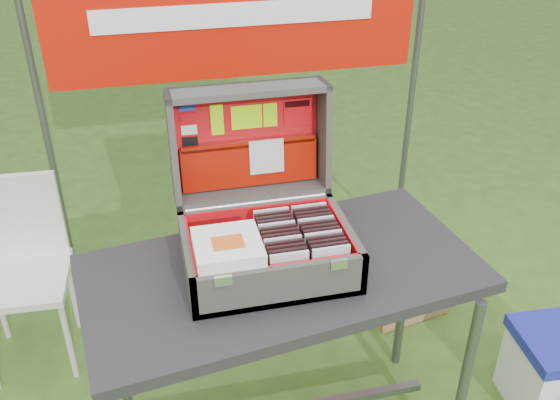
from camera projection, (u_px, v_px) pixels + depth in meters
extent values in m
cube|color=#252528|center=(282.00, 273.00, 1.98)|extent=(1.32, 0.79, 0.04)
cylinder|color=#59595B|center=(463.00, 388.00, 2.08)|extent=(0.04, 0.04, 0.74)
cylinder|color=#59595B|center=(117.00, 338.00, 2.28)|extent=(0.04, 0.04, 0.74)
cylinder|color=#59595B|center=(404.00, 294.00, 2.50)|extent=(0.04, 0.04, 0.74)
cube|color=#4F4D47|center=(268.00, 267.00, 1.95)|extent=(0.52, 0.37, 0.02)
cube|color=#4F4D47|center=(281.00, 287.00, 1.78)|extent=(0.52, 0.02, 0.14)
cube|color=#4F4D47|center=(257.00, 222.00, 2.07)|extent=(0.52, 0.02, 0.14)
cube|color=#4F4D47|center=(188.00, 263.00, 1.88)|extent=(0.02, 0.37, 0.14)
cube|color=#4F4D47|center=(345.00, 242.00, 1.97)|extent=(0.02, 0.37, 0.14)
cube|color=red|center=(268.00, 264.00, 1.95)|extent=(0.48, 0.33, 0.01)
cube|color=silver|center=(223.00, 281.00, 1.71)|extent=(0.05, 0.01, 0.03)
cube|color=silver|center=(339.00, 264.00, 1.77)|extent=(0.05, 0.01, 0.03)
cylinder|color=silver|center=(256.00, 203.00, 2.04)|extent=(0.47, 0.02, 0.02)
cube|color=#4F4D47|center=(247.00, 137.00, 2.08)|extent=(0.52, 0.06, 0.37)
cube|color=#4F4D47|center=(247.00, 90.00, 1.95)|extent=(0.52, 0.14, 0.03)
cube|color=#4F4D47|center=(252.00, 191.00, 2.10)|extent=(0.52, 0.14, 0.03)
cube|color=#4F4D47|center=(173.00, 150.00, 1.98)|extent=(0.02, 0.17, 0.38)
cube|color=#4F4D47|center=(323.00, 135.00, 2.07)|extent=(0.02, 0.17, 0.38)
cube|color=red|center=(247.00, 138.00, 2.07)|extent=(0.47, 0.04, 0.32)
cube|color=red|center=(280.00, 281.00, 1.78)|extent=(0.48, 0.01, 0.12)
cube|color=red|center=(258.00, 222.00, 2.05)|extent=(0.48, 0.01, 0.12)
cube|color=red|center=(192.00, 260.00, 1.87)|extent=(0.01, 0.33, 0.12)
cube|color=red|center=(341.00, 239.00, 1.96)|extent=(0.01, 0.33, 0.12)
cube|color=#931004|center=(250.00, 164.00, 2.09)|extent=(0.46, 0.05, 0.15)
cube|color=#931004|center=(249.00, 144.00, 2.05)|extent=(0.45, 0.02, 0.02)
cube|color=silver|center=(267.00, 157.00, 2.07)|extent=(0.12, 0.02, 0.12)
cube|color=#1933B2|center=(187.00, 106.00, 1.97)|extent=(0.05, 0.01, 0.03)
cube|color=red|center=(188.00, 118.00, 1.98)|extent=(0.05, 0.01, 0.03)
cube|color=white|center=(189.00, 130.00, 2.00)|extent=(0.05, 0.01, 0.03)
cube|color=black|center=(190.00, 142.00, 2.02)|extent=(0.05, 0.01, 0.03)
cube|color=#A3E807|center=(217.00, 120.00, 2.01)|extent=(0.04, 0.01, 0.10)
cube|color=#A3E807|center=(247.00, 117.00, 2.03)|extent=(0.10, 0.01, 0.08)
cube|color=#A3E807|center=(270.00, 115.00, 2.04)|extent=(0.05, 0.01, 0.08)
cube|color=red|center=(297.00, 112.00, 2.06)|extent=(0.09, 0.01, 0.09)
cube|color=black|center=(297.00, 104.00, 2.05)|extent=(0.08, 0.00, 0.02)
cube|color=silver|center=(289.00, 272.00, 1.80)|extent=(0.11, 0.01, 0.13)
cube|color=black|center=(288.00, 267.00, 1.82)|extent=(0.11, 0.01, 0.13)
cube|color=black|center=(286.00, 263.00, 1.84)|extent=(0.11, 0.01, 0.13)
cube|color=black|center=(284.00, 259.00, 1.85)|extent=(0.11, 0.01, 0.13)
cube|color=silver|center=(283.00, 255.00, 1.87)|extent=(0.11, 0.01, 0.13)
cube|color=black|center=(281.00, 252.00, 1.89)|extent=(0.11, 0.01, 0.13)
cube|color=black|center=(280.00, 248.00, 1.90)|extent=(0.11, 0.01, 0.13)
cube|color=black|center=(278.00, 244.00, 1.92)|extent=(0.11, 0.01, 0.13)
cube|color=silver|center=(277.00, 240.00, 1.94)|extent=(0.11, 0.01, 0.13)
cube|color=black|center=(275.00, 237.00, 1.96)|extent=(0.11, 0.01, 0.13)
cube|color=black|center=(274.00, 233.00, 1.97)|extent=(0.11, 0.01, 0.13)
cube|color=black|center=(273.00, 230.00, 1.99)|extent=(0.11, 0.01, 0.13)
cube|color=silver|center=(271.00, 226.00, 2.01)|extent=(0.11, 0.01, 0.13)
cube|color=silver|center=(330.00, 266.00, 1.83)|extent=(0.11, 0.01, 0.13)
cube|color=black|center=(328.00, 262.00, 1.84)|extent=(0.11, 0.01, 0.13)
cube|color=black|center=(326.00, 258.00, 1.86)|extent=(0.11, 0.01, 0.13)
cube|color=black|center=(325.00, 254.00, 1.88)|extent=(0.11, 0.01, 0.13)
cube|color=silver|center=(323.00, 250.00, 1.89)|extent=(0.11, 0.01, 0.13)
cube|color=black|center=(321.00, 246.00, 1.91)|extent=(0.11, 0.01, 0.13)
cube|color=black|center=(319.00, 242.00, 1.93)|extent=(0.11, 0.01, 0.13)
cube|color=black|center=(317.00, 239.00, 1.95)|extent=(0.11, 0.01, 0.13)
cube|color=silver|center=(315.00, 235.00, 1.96)|extent=(0.11, 0.01, 0.13)
cube|color=black|center=(314.00, 232.00, 1.98)|extent=(0.11, 0.01, 0.13)
cube|color=black|center=(312.00, 228.00, 2.00)|extent=(0.11, 0.01, 0.13)
cube|color=black|center=(310.00, 225.00, 2.01)|extent=(0.11, 0.01, 0.13)
cube|color=silver|center=(308.00, 222.00, 2.03)|extent=(0.11, 0.01, 0.13)
cube|color=white|center=(228.00, 252.00, 1.80)|extent=(0.19, 0.19, 0.00)
cube|color=white|center=(228.00, 250.00, 1.80)|extent=(0.19, 0.19, 0.00)
cube|color=white|center=(228.00, 249.00, 1.80)|extent=(0.19, 0.19, 0.00)
cube|color=white|center=(228.00, 247.00, 1.80)|extent=(0.19, 0.19, 0.00)
cube|color=white|center=(228.00, 246.00, 1.79)|extent=(0.19, 0.19, 0.00)
cube|color=white|center=(228.00, 244.00, 1.79)|extent=(0.19, 0.19, 0.00)
cube|color=white|center=(227.00, 243.00, 1.79)|extent=(0.19, 0.19, 0.00)
cube|color=white|center=(227.00, 242.00, 1.79)|extent=(0.19, 0.19, 0.00)
cube|color=#D85919|center=(228.00, 242.00, 1.77)|extent=(0.09, 0.07, 0.00)
cube|color=silver|center=(22.00, 281.00, 2.50)|extent=(0.38, 0.38, 0.03)
cube|color=silver|center=(16.00, 217.00, 2.54)|extent=(0.36, 0.05, 0.38)
cylinder|color=silver|center=(68.00, 339.00, 2.51)|extent=(0.02, 0.02, 0.41)
cylinder|color=silver|center=(72.00, 291.00, 2.77)|extent=(0.02, 0.02, 0.41)
cylinder|color=silver|center=(56.00, 214.00, 2.58)|extent=(0.02, 0.02, 0.38)
cube|color=olive|center=(415.00, 285.00, 2.83)|extent=(0.37, 0.17, 0.38)
cylinder|color=#59595B|center=(45.00, 130.00, 2.69)|extent=(0.03, 0.03, 1.70)
cylinder|color=#59595B|center=(411.00, 97.00, 3.03)|extent=(0.03, 0.03, 1.70)
cube|color=#B21004|center=(236.00, 14.00, 2.62)|extent=(1.60, 0.02, 0.55)
cube|color=white|center=(236.00, 15.00, 2.61)|extent=(1.20, 0.00, 0.10)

